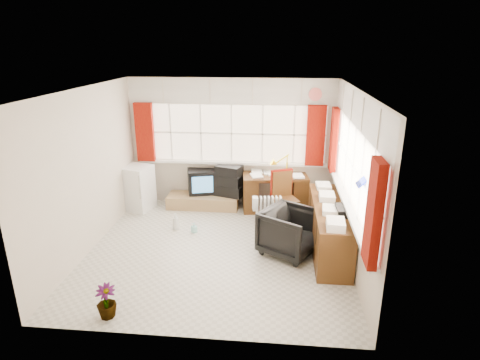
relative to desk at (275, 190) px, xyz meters
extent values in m
plane|color=beige|center=(-0.87, -1.74, -0.39)|extent=(4.00, 4.00, 0.00)
plane|color=beige|center=(-0.87, 0.26, 0.86)|extent=(4.00, 0.00, 4.00)
plane|color=beige|center=(-0.87, -3.74, 0.86)|extent=(4.00, 0.00, 4.00)
plane|color=beige|center=(-2.87, -1.74, 0.86)|extent=(0.00, 4.00, 4.00)
plane|color=beige|center=(1.13, -1.74, 0.86)|extent=(0.00, 4.00, 4.00)
plane|color=white|center=(-0.87, -1.74, 2.11)|extent=(4.00, 4.00, 0.00)
plane|color=#FFE8C9|center=(-0.87, 0.24, 1.06)|extent=(3.60, 0.00, 3.60)
cube|color=white|center=(-0.87, 0.20, 0.48)|extent=(3.70, 0.12, 0.05)
cube|color=white|center=(-2.07, 0.23, 1.06)|extent=(0.03, 0.02, 1.10)
cube|color=white|center=(-1.47, 0.23, 1.06)|extent=(0.03, 0.02, 1.10)
cube|color=white|center=(-0.87, 0.23, 1.06)|extent=(0.03, 0.02, 1.10)
cube|color=white|center=(-0.27, 0.23, 1.06)|extent=(0.03, 0.02, 1.10)
cube|color=white|center=(0.33, 0.23, 1.06)|extent=(0.03, 0.02, 1.10)
plane|color=#FFE8C9|center=(1.11, -1.74, 1.06)|extent=(0.00, 3.60, 3.60)
cube|color=white|center=(1.07, -1.74, 0.48)|extent=(0.12, 3.70, 0.05)
cube|color=white|center=(1.10, -2.94, 1.06)|extent=(0.02, 0.03, 1.10)
cube|color=white|center=(1.10, -2.34, 1.06)|extent=(0.02, 0.03, 1.10)
cube|color=white|center=(1.10, -1.74, 1.06)|extent=(0.02, 0.03, 1.10)
cube|color=white|center=(1.10, -1.14, 1.06)|extent=(0.02, 0.03, 1.10)
cube|color=white|center=(1.10, -0.54, 1.06)|extent=(0.02, 0.03, 1.10)
cube|color=maroon|center=(-2.57, 0.16, 1.06)|extent=(0.35, 0.10, 1.15)
cube|color=maroon|center=(0.73, 0.16, 1.06)|extent=(0.35, 0.10, 1.15)
cube|color=maroon|center=(1.03, -0.14, 1.06)|extent=(0.10, 0.35, 1.15)
cube|color=maroon|center=(1.03, -3.44, 1.06)|extent=(0.10, 0.35, 1.15)
cube|color=silver|center=(-0.87, 0.22, 1.86)|extent=(3.95, 0.08, 0.48)
cube|color=silver|center=(1.09, -1.74, 1.86)|extent=(0.08, 3.95, 0.48)
cube|color=#593915|center=(0.00, 0.00, 0.29)|extent=(1.29, 0.75, 0.06)
cube|color=#593915|center=(-0.47, -0.06, -0.07)|extent=(0.35, 0.58, 0.65)
cube|color=#593915|center=(0.47, 0.06, -0.07)|extent=(0.35, 0.58, 0.65)
cube|color=white|center=(0.00, 0.00, 0.32)|extent=(0.24, 0.31, 0.02)
cube|color=white|center=(0.00, 0.00, 0.33)|extent=(0.24, 0.31, 0.02)
cube|color=white|center=(0.00, 0.00, 0.33)|extent=(0.24, 0.31, 0.02)
cube|color=white|center=(0.00, 0.00, 0.34)|extent=(0.24, 0.31, 0.02)
cube|color=white|center=(0.00, 0.00, 0.34)|extent=(0.24, 0.31, 0.02)
cube|color=white|center=(0.00, 0.00, 0.34)|extent=(0.24, 0.31, 0.02)
cylinder|color=#FFF20A|center=(0.21, -0.18, 0.33)|extent=(0.11, 0.11, 0.02)
cylinder|color=#FFF20A|center=(0.21, -0.18, 0.54)|extent=(0.03, 0.03, 0.42)
cone|color=#FFF20A|center=(0.21, -0.18, 0.70)|extent=(0.18, 0.15, 0.17)
cube|color=black|center=(0.19, -0.72, -0.38)|extent=(0.54, 0.54, 0.04)
cylinder|color=silver|center=(0.19, -0.72, -0.16)|extent=(0.06, 0.06, 0.48)
cube|color=#593915|center=(0.19, -0.72, 0.08)|extent=(0.52, 0.51, 0.06)
cube|color=#593915|center=(0.12, -0.53, 0.34)|extent=(0.36, 0.19, 0.46)
cube|color=maroon|center=(0.12, -0.53, 0.36)|extent=(0.39, 0.21, 0.48)
imported|color=black|center=(0.26, -1.72, -0.03)|extent=(1.08, 1.07, 0.72)
cube|color=white|center=(-0.09, -1.05, -0.35)|extent=(0.46, 0.24, 0.09)
cube|color=white|center=(-0.29, -1.08, -0.02)|extent=(0.05, 0.13, 0.57)
cube|color=white|center=(-0.22, -1.07, -0.02)|extent=(0.05, 0.13, 0.57)
cube|color=white|center=(-0.16, -1.06, -0.02)|extent=(0.05, 0.13, 0.57)
cube|color=white|center=(-0.09, -1.05, -0.02)|extent=(0.05, 0.13, 0.57)
cube|color=white|center=(-0.02, -1.04, -0.02)|extent=(0.05, 0.13, 0.57)
cube|color=white|center=(0.04, -1.02, -0.02)|extent=(0.05, 0.13, 0.57)
cube|color=white|center=(0.11, -1.01, -0.02)|extent=(0.05, 0.13, 0.57)
cube|color=#593915|center=(0.86, -1.54, -0.02)|extent=(0.50, 2.00, 0.75)
cube|color=white|center=(0.83, -2.34, 0.41)|extent=(0.24, 0.32, 0.10)
cube|color=white|center=(0.83, -1.81, 0.41)|extent=(0.24, 0.32, 0.10)
cube|color=white|center=(0.83, -1.28, 0.41)|extent=(0.24, 0.32, 0.10)
cube|color=white|center=(0.83, -0.74, 0.41)|extent=(0.24, 0.32, 0.10)
cube|color=black|center=(1.04, -1.86, 0.41)|extent=(0.28, 0.36, 0.11)
cube|color=#A68953|center=(-1.42, -0.02, -0.27)|extent=(1.40, 0.50, 0.25)
cube|color=black|center=(-1.47, 0.16, 0.10)|extent=(0.64, 0.61, 0.49)
cube|color=#4B95D6|center=(-1.41, -0.09, 0.10)|extent=(0.40, 0.13, 0.33)
cube|color=black|center=(-0.90, 0.06, -0.04)|extent=(0.66, 0.53, 0.21)
cube|color=black|center=(-0.90, 0.06, 0.17)|extent=(0.61, 0.50, 0.20)
cube|color=black|center=(-0.90, 0.06, 0.37)|extent=(0.56, 0.46, 0.19)
cube|color=white|center=(-2.67, -0.22, 0.04)|extent=(0.63, 0.63, 0.87)
cube|color=silver|center=(-2.51, -0.53, 0.17)|extent=(0.03, 0.03, 0.46)
imported|color=silver|center=(-1.71, -1.07, -0.24)|extent=(0.13, 0.13, 0.31)
imported|color=#96E0DB|center=(-1.37, -1.16, -0.31)|extent=(0.11, 0.11, 0.18)
imported|color=black|center=(-1.94, -3.48, -0.18)|extent=(0.30, 0.30, 0.42)
camera|label=1|loc=(0.03, -7.33, 2.72)|focal=30.00mm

